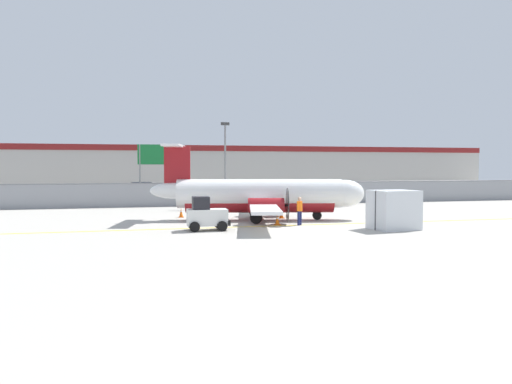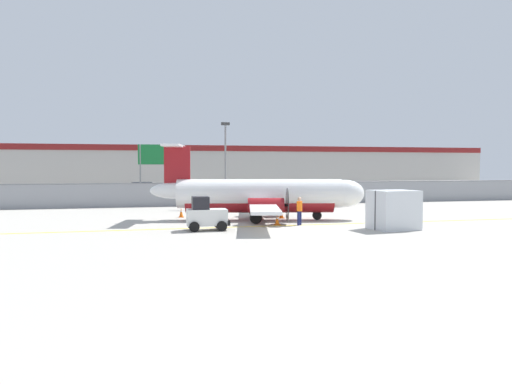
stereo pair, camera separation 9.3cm
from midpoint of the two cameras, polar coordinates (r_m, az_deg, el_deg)
name	(u,v)px [view 2 (the right image)]	position (r m, az deg, el deg)	size (l,w,h in m)	color
ground_plane	(294,225)	(30.09, 4.47, -3.81)	(140.00, 140.00, 0.01)	#ADA89E
perimeter_fence	(240,193)	(45.42, -1.83, -0.10)	(98.00, 0.10, 2.10)	gray
parking_lot_strip	(219,197)	(56.77, -4.22, -0.55)	(98.00, 17.00, 0.12)	#38383A
background_building	(198,168)	(74.96, -6.56, 2.74)	(91.00, 8.10, 6.50)	beige
commuter_airplane	(263,196)	(32.83, 0.93, -0.43)	(14.10, 15.97, 4.92)	white
baggage_tug	(206,215)	(27.73, -5.65, -2.63)	(2.35, 1.42, 1.88)	silver
ground_crew_worker	(299,209)	(30.06, 5.07, -2.00)	(0.48, 0.48, 1.70)	#191E4C
cargo_container	(394,210)	(29.06, 15.53, -1.98)	(2.61, 2.26, 2.20)	silver
traffic_cone_near_left	(181,213)	(34.99, -8.47, -2.37)	(0.36, 0.36, 0.64)	orange
traffic_cone_near_right	(281,214)	(34.04, 3.01, -2.49)	(0.36, 0.36, 0.64)	orange
traffic_cone_far_left	(277,220)	(30.19, 2.52, -3.19)	(0.36, 0.36, 0.64)	orange
parked_car_0	(90,191)	(55.78, -18.43, 0.10)	(4.39, 2.43, 1.58)	#B28C19
parked_car_1	(141,189)	(59.40, -12.97, 0.34)	(4.37, 2.39, 1.58)	red
parked_car_2	(198,190)	(55.05, -6.63, 0.19)	(4.35, 2.33, 1.58)	navy
parked_car_3	(233,189)	(58.65, -2.61, 0.38)	(4.30, 2.22, 1.58)	#19662D
parked_car_4	(278,188)	(60.76, 2.61, 0.47)	(4.37, 2.38, 1.58)	slate
parked_car_5	(355,191)	(55.17, 11.34, 0.16)	(4.39, 2.43, 1.58)	#B28C19
apron_light_pole	(225,157)	(42.69, -3.45, 3.98)	(0.70, 0.30, 7.27)	slate
highway_sign	(158,160)	(46.01, -11.04, 3.65)	(3.60, 0.14, 5.50)	slate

